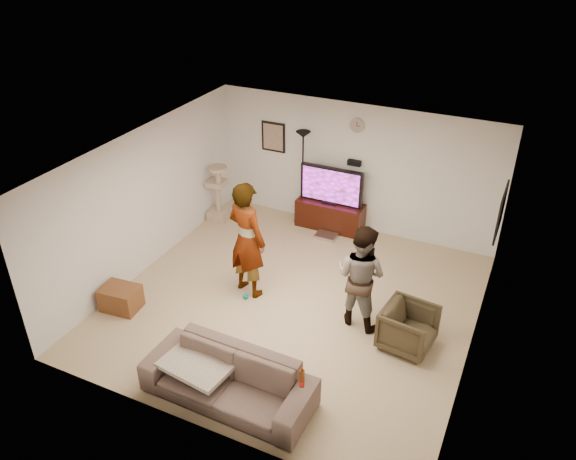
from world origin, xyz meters
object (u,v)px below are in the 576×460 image
at_px(person_left, 247,240).
at_px(person_right, 361,276).
at_px(tv, 331,185).
at_px(sofa, 228,379).
at_px(side_table, 121,298).
at_px(armchair, 408,328).
at_px(beer_bottle, 302,378).
at_px(floor_lamp, 303,179).
at_px(cat_tree, 217,193).
at_px(tv_stand, 330,215).

bearing_deg(person_left, person_right, -162.27).
relative_size(tv, sofa, 0.56).
bearing_deg(side_table, sofa, -20.00).
bearing_deg(tv, armchair, -50.34).
bearing_deg(armchair, person_left, 92.69).
bearing_deg(sofa, tv, 96.86).
xyz_separation_m(tv, armchair, (2.28, -2.74, -0.59)).
bearing_deg(person_left, beer_bottle, 148.27).
relative_size(tv, person_right, 0.75).
bearing_deg(tv, beer_bottle, -72.53).
relative_size(beer_bottle, armchair, 0.34).
distance_m(person_right, beer_bottle, 2.20).
distance_m(person_right, armchair, 1.00).
xyz_separation_m(floor_lamp, beer_bottle, (2.07, -4.68, -0.18)).
relative_size(cat_tree, armchair, 1.64).
distance_m(person_right, sofa, 2.47).
xyz_separation_m(tv, sofa, (0.46, -4.70, -0.60)).
bearing_deg(person_right, sofa, 76.79).
relative_size(armchair, side_table, 1.25).
relative_size(cat_tree, side_table, 2.05).
bearing_deg(sofa, person_left, 113.68).
xyz_separation_m(person_right, side_table, (-3.48, -1.29, -0.64)).
bearing_deg(tv_stand, person_right, -59.95).
xyz_separation_m(beer_bottle, side_table, (-3.51, 0.91, -0.58)).
height_order(sofa, beer_bottle, beer_bottle).
xyz_separation_m(cat_tree, person_right, (3.61, -1.87, 0.23)).
bearing_deg(cat_tree, sofa, -57.21).
xyz_separation_m(person_left, side_table, (-1.60, -1.27, -0.79)).
relative_size(floor_lamp, armchair, 2.62).
bearing_deg(tv_stand, person_left, -99.80).
relative_size(floor_lamp, person_right, 1.15).
height_order(tv_stand, tv, tv).
bearing_deg(sofa, cat_tree, 124.07).
bearing_deg(cat_tree, floor_lamp, 21.28).
xyz_separation_m(floor_lamp, sofa, (1.05, -4.68, -0.63)).
bearing_deg(side_table, tv_stand, 61.81).
xyz_separation_m(person_right, beer_bottle, (0.03, -2.20, -0.06)).
bearing_deg(person_right, person_left, 11.78).
height_order(cat_tree, side_table, cat_tree).
bearing_deg(person_left, tv_stand, -82.92).
bearing_deg(cat_tree, beer_bottle, -48.18).
relative_size(cat_tree, person_right, 0.72).
bearing_deg(person_left, cat_tree, -30.82).
distance_m(tv, beer_bottle, 4.93).
relative_size(floor_lamp, person_left, 0.97).
distance_m(floor_lamp, cat_tree, 1.73).
distance_m(tv, person_left, 2.57).
height_order(person_left, beer_bottle, person_left).
relative_size(cat_tree, sofa, 0.54).
distance_m(sofa, armchair, 2.67).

